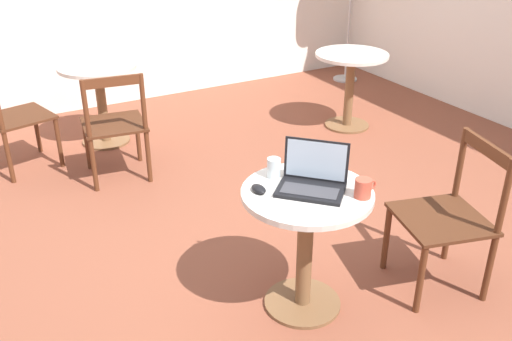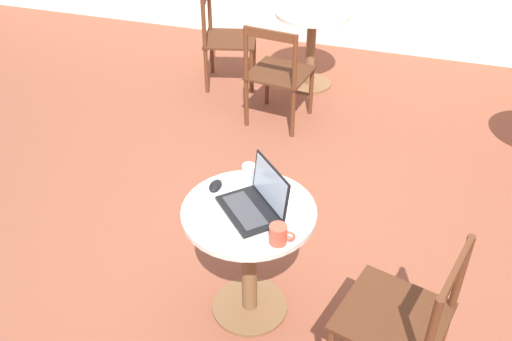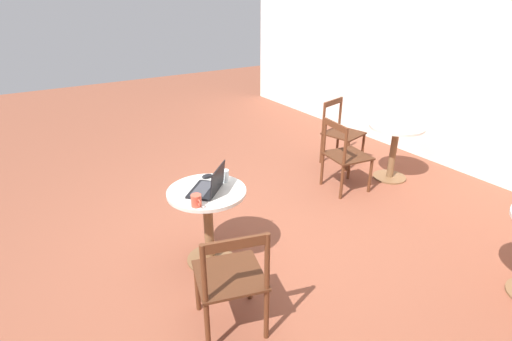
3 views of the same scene
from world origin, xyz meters
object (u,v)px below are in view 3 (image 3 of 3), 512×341
object	(u,v)px
chair_far_front	(344,156)
mug	(196,201)
chair_near_right	(231,279)
mouse	(207,176)
drinking_glass	(225,176)
cafe_table_far	(395,141)
laptop	(209,186)
chair_far_left	(341,132)
cafe_table_near	(208,211)

from	to	relation	value
chair_far_front	mug	xyz separation A→B (m)	(0.60, -2.15, 0.32)
mug	chair_near_right	bearing A→B (deg)	-3.77
mouse	drinking_glass	world-z (taller)	drinking_glass
cafe_table_far	drinking_glass	distance (m)	2.53
chair_far_front	chair_near_right	bearing A→B (deg)	-61.46
cafe_table_far	laptop	world-z (taller)	laptop
chair_far_left	cafe_table_near	bearing A→B (deg)	-67.55
cafe_table_near	drinking_glass	bearing A→B (deg)	107.64
chair_near_right	laptop	size ratio (longest dim) A/B	2.16
mug	drinking_glass	bearing A→B (deg)	124.22
cafe_table_far	mug	size ratio (longest dim) A/B	5.82
mug	cafe_table_far	bearing A→B (deg)	99.74
cafe_table_near	chair_near_right	bearing A→B (deg)	-15.48
chair_far_left	chair_far_front	world-z (taller)	same
mouse	cafe_table_near	bearing A→B (deg)	-27.46
mouse	cafe_table_far	bearing A→B (deg)	91.87
cafe_table_far	mug	world-z (taller)	mug
cafe_table_far	drinking_glass	world-z (taller)	drinking_glass
laptop	mug	world-z (taller)	laptop
chair_far_front	laptop	size ratio (longest dim) A/B	2.16
chair_near_right	mouse	bearing A→B (deg)	161.82
cafe_table_near	laptop	world-z (taller)	laptop
chair_far_left	chair_far_front	size ratio (longest dim) A/B	1.00
cafe_table_near	cafe_table_far	size ratio (longest dim) A/B	1.00
cafe_table_far	mug	distance (m)	2.95
chair_far_left	mug	bearing A→B (deg)	-65.34
cafe_table_near	chair_near_right	size ratio (longest dim) A/B	0.82
cafe_table_far	drinking_glass	size ratio (longest dim) A/B	6.73
cafe_table_near	mouse	distance (m)	0.32
cafe_table_far	chair_far_front	world-z (taller)	chair_far_front
chair_far_left	mug	distance (m)	2.99
cafe_table_near	chair_far_front	xyz separation A→B (m)	(-0.40, 1.97, -0.07)
chair_far_left	laptop	distance (m)	2.75
cafe_table_far	mouse	xyz separation A→B (m)	(0.09, -2.60, 0.22)
chair_far_front	mug	world-z (taller)	chair_far_front
cafe_table_near	chair_near_right	distance (m)	0.82
chair_far_left	mug	xyz separation A→B (m)	(1.24, -2.70, 0.32)
chair_near_right	chair_far_front	bearing A→B (deg)	118.54
cafe_table_far	chair_near_right	bearing A→B (deg)	-69.63
mug	chair_far_front	bearing A→B (deg)	105.56
laptop	mug	size ratio (longest dim) A/B	3.30
laptop	mug	distance (m)	0.25
chair_near_right	chair_far_left	distance (m)	3.30
cafe_table_near	mug	world-z (taller)	mug
chair_far_left	laptop	size ratio (longest dim) A/B	2.16
chair_far_left	drinking_glass	distance (m)	2.53
drinking_glass	cafe_table_far	bearing A→B (deg)	95.27
mug	drinking_glass	distance (m)	0.47
cafe_table_near	drinking_glass	size ratio (longest dim) A/B	6.73
chair_far_front	mug	distance (m)	2.25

